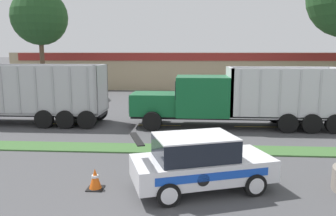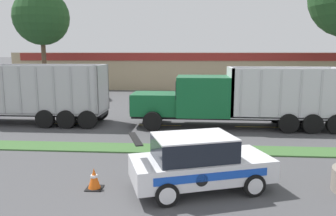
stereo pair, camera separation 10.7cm
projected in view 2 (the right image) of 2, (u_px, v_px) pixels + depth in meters
The scene contains 9 objects.
grass_verge at pixel (144, 148), 13.96m from camera, with size 120.00×1.33×0.06m, color #3D6633.
centre_line_3 at pixel (67, 124), 18.94m from camera, with size 2.40×0.14×0.01m, color yellow.
centre_line_4 at pixel (160, 125), 18.54m from camera, with size 2.40×0.14×0.01m, color yellow.
centre_line_5 at pixel (257, 127), 18.13m from camera, with size 2.40×0.14×0.01m, color yellow.
dump_truck_lead at pixel (221, 100), 18.00m from camera, with size 11.27×2.83×3.29m.
rally_car at pixel (199, 162), 9.73m from camera, with size 4.49×3.05×1.70m.
traffic_cone at pixel (94, 179), 9.84m from camera, with size 0.49×0.49×0.64m.
store_building_backdrop at pixel (204, 69), 40.82m from camera, with size 43.11×12.10×4.08m.
tree_behind_far_right at pixel (41, 12), 30.22m from camera, with size 5.12×5.12×11.15m.
Camera 2 is at (2.06, -4.03, 4.05)m, focal length 35.00 mm.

